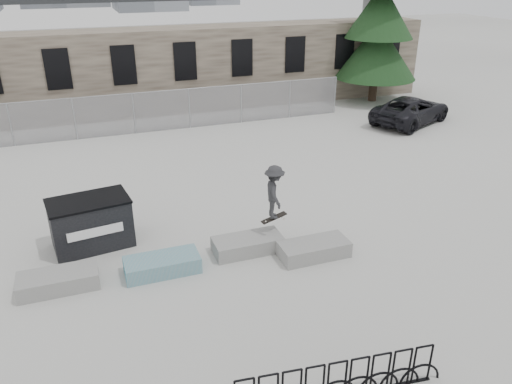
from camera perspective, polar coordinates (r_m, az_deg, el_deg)
The scene contains 12 objects.
ground at distance 14.24m, azimuth -6.89°, elevation -8.09°, with size 120.00×120.00×0.00m, color beige.
stone_wall at distance 28.61m, azimuth -15.01°, elevation 12.98°, with size 36.00×2.58×4.50m.
chainlink_fence at distance 25.25m, azimuth -13.78°, elevation 8.77°, with size 22.06×0.06×2.02m.
planter_far_left at distance 13.98m, azimuth -21.67°, elevation -9.34°, with size 2.00×0.90×0.45m.
planter_center_left at distance 13.88m, azimuth -10.68°, elevation -8.10°, with size 2.00×0.90×0.45m.
planter_center_right at distance 14.56m, azimuth -0.96°, elevation -5.95°, with size 2.00×0.90×0.45m.
planter_offset at distance 14.43m, azimuth 6.63°, elevation -6.44°, with size 2.00×0.90×0.45m.
dumpster at distance 15.40m, azimuth -18.35°, elevation -3.35°, with size 2.43×1.67×1.49m.
bike_rack at distance 10.26m, azimuth 9.22°, elevation -20.54°, with size 4.47×0.53×0.90m.
spruce_tree at distance 31.09m, azimuth 13.99°, elevation 18.82°, with size 4.80×4.80×11.50m.
suv at distance 27.55m, azimuth 17.31°, elevation 8.94°, with size 2.32×5.03×1.40m, color black.
skateboarder at distance 14.29m, azimuth 2.12°, elevation -0.02°, with size 0.81×1.12×1.72m.
Camera 1 is at (-2.45, -11.74, 7.67)m, focal length 35.00 mm.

